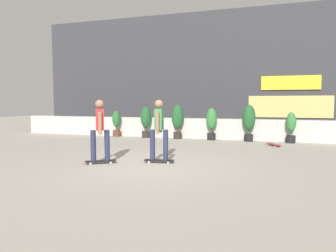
{
  "coord_description": "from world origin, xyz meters",
  "views": [
    {
      "loc": [
        2.7,
        -7.29,
        1.64
      ],
      "look_at": [
        0.0,
        1.5,
        0.9
      ],
      "focal_mm": 32.04,
      "sensor_mm": 36.0,
      "label": 1
    }
  ],
  "objects": [
    {
      "name": "potted_plant_0",
      "position": [
        -3.81,
        5.55,
        0.67
      ],
      "size": [
        0.38,
        0.38,
        1.23
      ],
      "color": "brown",
      "rests_on": "ground"
    },
    {
      "name": "potted_plant_2",
      "position": [
        -0.8,
        5.55,
        0.89
      ],
      "size": [
        0.53,
        0.53,
        1.53
      ],
      "color": "#2D2823",
      "rests_on": "ground"
    },
    {
      "name": "skater_by_wall_left",
      "position": [
        -1.34,
        -0.28,
        0.94
      ],
      "size": [
        0.79,
        0.59,
        1.7
      ],
      "color": "black",
      "rests_on": "ground"
    },
    {
      "name": "potted_plant_1",
      "position": [
        -2.31,
        5.55,
        0.82
      ],
      "size": [
        0.48,
        0.48,
        1.43
      ],
      "color": "#2D2823",
      "rests_on": "ground"
    },
    {
      "name": "skateboard_near_camera",
      "position": [
        3.21,
        4.48,
        0.06
      ],
      "size": [
        0.57,
        0.79,
        0.08
      ],
      "color": "maroon",
      "rests_on": "ground"
    },
    {
      "name": "potted_plant_4",
      "position": [
        2.27,
        5.55,
        0.89
      ],
      "size": [
        0.52,
        0.52,
        1.52
      ],
      "color": "black",
      "rests_on": "ground"
    },
    {
      "name": "potted_plant_5",
      "position": [
        3.9,
        5.55,
        0.66
      ],
      "size": [
        0.38,
        0.38,
        1.23
      ],
      "color": "black",
      "rests_on": "ground"
    },
    {
      "name": "skater_by_wall_right",
      "position": [
        0.12,
        0.28,
        0.94
      ],
      "size": [
        0.82,
        0.55,
        1.7
      ],
      "color": "black",
      "rests_on": "ground"
    },
    {
      "name": "potted_plant_3",
      "position": [
        0.71,
        5.55,
        0.79
      ],
      "size": [
        0.46,
        0.46,
        1.39
      ],
      "color": "black",
      "rests_on": "ground"
    },
    {
      "name": "building_backdrop",
      "position": [
        0.01,
        10.0,
        3.25
      ],
      "size": [
        20.0,
        2.08,
        6.5
      ],
      "color": "#38383D",
      "rests_on": "ground"
    },
    {
      "name": "planter_wall",
      "position": [
        0.0,
        6.0,
        0.45
      ],
      "size": [
        18.0,
        0.4,
        0.9
      ],
      "primitive_type": "cube",
      "color": "beige",
      "rests_on": "ground"
    },
    {
      "name": "ground_plane",
      "position": [
        0.0,
        0.0,
        0.0
      ],
      "size": [
        48.0,
        48.0,
        0.0
      ],
      "primitive_type": "plane",
      "color": "#A8A093"
    }
  ]
}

